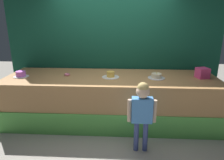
# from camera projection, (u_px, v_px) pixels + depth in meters

# --- Properties ---
(ground_plane) EXTENTS (12.00, 12.00, 0.00)m
(ground_plane) POSITION_uv_depth(u_px,v_px,m) (109.00, 136.00, 3.58)
(ground_plane) COLOR gray
(stage_platform) EXTENTS (4.00, 1.25, 0.90)m
(stage_platform) POSITION_uv_depth(u_px,v_px,m) (111.00, 99.00, 4.03)
(stage_platform) COLOR #B27F4C
(stage_platform) RESTS_ON ground_plane
(curtain_backdrop) EXTENTS (4.57, 0.08, 2.69)m
(curtain_backdrop) POSITION_uv_depth(u_px,v_px,m) (113.00, 48.00, 4.46)
(curtain_backdrop) COLOR #144C38
(curtain_backdrop) RESTS_ON ground_plane
(child_figure) EXTENTS (0.43, 0.20, 1.11)m
(child_figure) POSITION_uv_depth(u_px,v_px,m) (142.00, 108.00, 3.00)
(child_figure) COLOR #3F4C8C
(child_figure) RESTS_ON ground_plane
(pink_box) EXTENTS (0.24, 0.24, 0.19)m
(pink_box) POSITION_uv_depth(u_px,v_px,m) (202.00, 73.00, 3.80)
(pink_box) COLOR #E84285
(pink_box) RESTS_ON stage_platform
(donut) EXTENTS (0.11, 0.11, 0.04)m
(donut) POSITION_uv_depth(u_px,v_px,m) (67.00, 74.00, 3.97)
(donut) COLOR pink
(donut) RESTS_ON stage_platform
(cake_left) EXTENTS (0.28, 0.28, 0.11)m
(cake_left) POSITION_uv_depth(u_px,v_px,m) (21.00, 74.00, 3.88)
(cake_left) COLOR white
(cake_left) RESTS_ON stage_platform
(cake_center) EXTENTS (0.32, 0.32, 0.11)m
(cake_center) POSITION_uv_depth(u_px,v_px,m) (111.00, 75.00, 3.85)
(cake_center) COLOR white
(cake_center) RESTS_ON stage_platform
(cake_right) EXTENTS (0.31, 0.31, 0.13)m
(cake_right) POSITION_uv_depth(u_px,v_px,m) (156.00, 76.00, 3.79)
(cake_right) COLOR silver
(cake_right) RESTS_ON stage_platform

